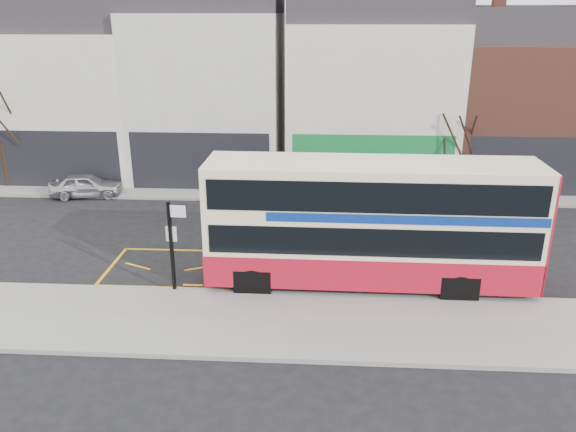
# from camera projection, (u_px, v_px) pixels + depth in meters

# --- Properties ---
(ground) EXTENTS (120.00, 120.00, 0.00)m
(ground) POSITION_uv_depth(u_px,v_px,m) (294.00, 290.00, 19.42)
(ground) COLOR black
(ground) RESTS_ON ground
(pavement) EXTENTS (40.00, 4.00, 0.15)m
(pavement) POSITION_uv_depth(u_px,v_px,m) (290.00, 323.00, 17.24)
(pavement) COLOR gray
(pavement) RESTS_ON ground
(kerb) EXTENTS (40.00, 0.15, 0.15)m
(kerb) POSITION_uv_depth(u_px,v_px,m) (293.00, 294.00, 19.04)
(kerb) COLOR gray
(kerb) RESTS_ON ground
(far_pavement) EXTENTS (50.00, 3.00, 0.15)m
(far_pavement) POSITION_uv_depth(u_px,v_px,m) (304.00, 192.00, 29.71)
(far_pavement) COLOR gray
(far_pavement) RESTS_ON ground
(road_markings) EXTENTS (14.00, 3.40, 0.01)m
(road_markings) POSITION_uv_depth(u_px,v_px,m) (296.00, 270.00, 20.92)
(road_markings) COLOR #F0A30C
(road_markings) RESTS_ON ground
(terrace_far_left) EXTENTS (8.00, 8.01, 10.80)m
(terrace_far_left) POSITION_uv_depth(u_px,v_px,m) (75.00, 90.00, 32.58)
(terrace_far_left) COLOR beige
(terrace_far_left) RESTS_ON ground
(terrace_left) EXTENTS (8.00, 8.01, 11.80)m
(terrace_left) POSITION_uv_depth(u_px,v_px,m) (211.00, 82.00, 31.96)
(terrace_left) COLOR silver
(terrace_left) RESTS_ON ground
(terrace_green_shop) EXTENTS (9.00, 8.01, 11.30)m
(terrace_green_shop) POSITION_uv_depth(u_px,v_px,m) (369.00, 87.00, 31.54)
(terrace_green_shop) COLOR beige
(terrace_green_shop) RESTS_ON ground
(terrace_right) EXTENTS (9.00, 8.01, 10.30)m
(terrace_right) POSITION_uv_depth(u_px,v_px,m) (532.00, 98.00, 31.20)
(terrace_right) COLOR brown
(terrace_right) RESTS_ON ground
(double_decker_bus) EXTENTS (11.15, 2.67, 4.44)m
(double_decker_bus) POSITION_uv_depth(u_px,v_px,m) (371.00, 222.00, 19.07)
(double_decker_bus) COLOR #FFEBC2
(double_decker_bus) RESTS_ON ground
(bus_stop_post) EXTENTS (0.78, 0.15, 3.15)m
(bus_stop_post) POSITION_uv_depth(u_px,v_px,m) (173.00, 238.00, 18.58)
(bus_stop_post) COLOR black
(bus_stop_post) RESTS_ON pavement
(car_silver) EXTENTS (3.81, 2.06, 1.23)m
(car_silver) POSITION_uv_depth(u_px,v_px,m) (86.00, 185.00, 29.03)
(car_silver) COLOR #BBBABF
(car_silver) RESTS_ON ground
(car_grey) EXTENTS (4.02, 1.53, 1.31)m
(car_grey) POSITION_uv_depth(u_px,v_px,m) (265.00, 194.00, 27.57)
(car_grey) COLOR #45474E
(car_grey) RESTS_ON ground
(car_white) EXTENTS (4.71, 2.60, 1.29)m
(car_white) POSITION_uv_depth(u_px,v_px,m) (463.00, 193.00, 27.78)
(car_white) COLOR white
(car_white) RESTS_ON ground
(street_tree_right) EXTENTS (2.59, 2.59, 5.58)m
(street_tree_right) POSITION_uv_depth(u_px,v_px,m) (459.00, 124.00, 28.08)
(street_tree_right) COLOR black
(street_tree_right) RESTS_ON ground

